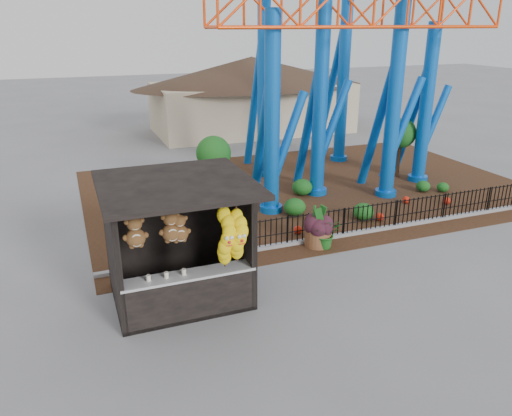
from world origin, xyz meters
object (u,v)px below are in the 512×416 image
object	(u,v)px
prize_booth	(181,246)
terracotta_planter	(318,237)
roller_coaster	(337,25)
potted_plant	(325,233)

from	to	relation	value
prize_booth	terracotta_planter	size ratio (longest dim) A/B	4.18
roller_coaster	terracotta_planter	xyz separation A→B (m)	(-3.41, -5.53, -6.16)
terracotta_planter	potted_plant	xyz separation A→B (m)	(0.13, -0.22, 0.21)
prize_booth	terracotta_planter	xyz separation A→B (m)	(4.68, 1.78, -1.24)
prize_booth	roller_coaster	size ratio (longest dim) A/B	0.32
terracotta_planter	prize_booth	bearing A→B (deg)	-159.19
prize_booth	potted_plant	size ratio (longest dim) A/B	3.57
roller_coaster	prize_booth	bearing A→B (deg)	-137.93
prize_booth	terracotta_planter	world-z (taller)	prize_booth
roller_coaster	potted_plant	xyz separation A→B (m)	(-3.29, -5.75, -5.95)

